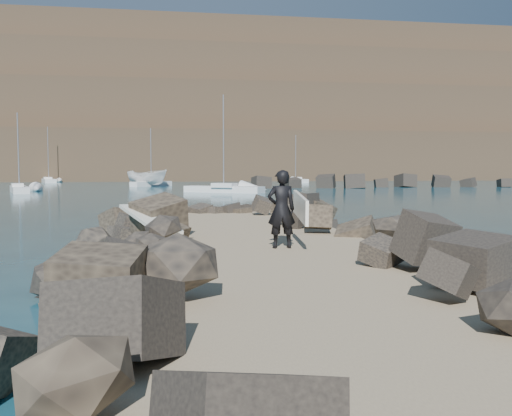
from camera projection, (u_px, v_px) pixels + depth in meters
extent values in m
plane|color=#0F384C|center=(250.00, 264.00, 14.57)|extent=(800.00, 800.00, 0.00)
cube|color=#8C7759|center=(263.00, 265.00, 12.58)|extent=(6.00, 26.00, 0.60)
cube|color=black|center=(130.00, 256.00, 12.61)|extent=(2.60, 22.00, 1.00)
cube|color=black|center=(380.00, 250.00, 13.51)|extent=(2.60, 22.00, 1.00)
cube|color=black|center=(454.00, 182.00, 74.19)|extent=(52.00, 4.00, 1.20)
cube|color=#2D4919|center=(205.00, 123.00, 172.66)|extent=(360.00, 140.00, 32.00)
cube|color=white|center=(150.00, 223.00, 14.48)|extent=(1.68, 2.57, 0.08)
imported|color=white|center=(147.00, 178.00, 76.24)|extent=(6.26, 4.63, 2.28)
imported|color=black|center=(281.00, 209.00, 13.09)|extent=(0.66, 0.43, 1.80)
cube|color=white|center=(300.00, 207.00, 13.16)|extent=(0.30, 2.23, 0.70)
cube|color=white|center=(224.00, 190.00, 57.02)|extent=(7.89, 6.14, 0.80)
cylinder|color=gray|center=(223.00, 141.00, 56.68)|extent=(0.12, 0.12, 9.12)
cube|color=white|center=(224.00, 185.00, 56.44)|extent=(2.67, 2.40, 0.44)
cube|color=white|center=(49.00, 181.00, 95.85)|extent=(3.83, 8.16, 0.80)
cylinder|color=gray|center=(48.00, 153.00, 95.52)|extent=(0.12, 0.12, 8.78)
cube|color=white|center=(48.00, 178.00, 94.91)|extent=(1.83, 2.50, 0.44)
cube|color=white|center=(296.00, 181.00, 96.33)|extent=(3.04, 6.92, 0.80)
cylinder|color=gray|center=(296.00, 157.00, 96.04)|extent=(0.12, 0.12, 7.43)
cube|color=white|center=(297.00, 178.00, 95.51)|extent=(1.50, 2.09, 0.44)
cube|color=white|center=(359.00, 179.00, 114.35)|extent=(2.84, 5.64, 0.80)
cylinder|color=gray|center=(359.00, 162.00, 114.12)|extent=(0.12, 0.12, 6.08)
cube|color=white|center=(360.00, 177.00, 113.70)|extent=(1.31, 1.74, 0.44)
cube|color=white|center=(151.00, 184.00, 77.23)|extent=(5.59, 5.76, 0.80)
cylinder|color=gray|center=(151.00, 155.00, 76.96)|extent=(0.12, 0.12, 7.24)
cube|color=white|center=(151.00, 181.00, 76.64)|extent=(2.03, 2.06, 0.44)
cube|color=white|center=(19.00, 190.00, 56.50)|extent=(3.33, 6.77, 0.80)
cylinder|color=gray|center=(18.00, 150.00, 56.22)|extent=(0.12, 0.12, 7.29)
cube|color=white|center=(17.00, 186.00, 55.72)|extent=(1.56, 2.08, 0.44)
cube|color=white|center=(24.00, 53.00, 155.70)|extent=(10.00, 8.00, 4.00)
cube|color=white|center=(171.00, 66.00, 174.78)|extent=(8.00, 6.00, 3.50)
cube|color=white|center=(295.00, 58.00, 163.49)|extent=(12.00, 7.00, 4.00)
cube|color=white|center=(394.00, 70.00, 180.82)|extent=(6.00, 6.00, 3.00)
cube|color=white|center=(487.00, 57.00, 164.17)|extent=(5.00, 5.00, 5.00)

